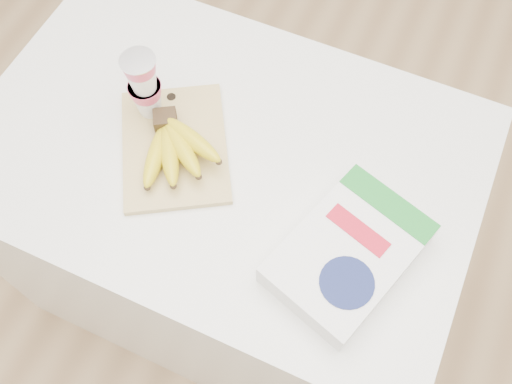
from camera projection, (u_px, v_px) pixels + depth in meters
table at (229, 228)px, 1.58m from camera, size 1.10×0.73×0.82m
cutting_board at (175, 146)px, 1.21m from camera, size 0.34×0.37×0.01m
bananas at (174, 147)px, 1.17m from camera, size 0.20×0.20×0.07m
yogurt_stack at (144, 85)px, 1.17m from camera, size 0.08×0.07×0.17m
cereal_box at (348, 253)px, 1.07m from camera, size 0.28×0.34×0.07m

